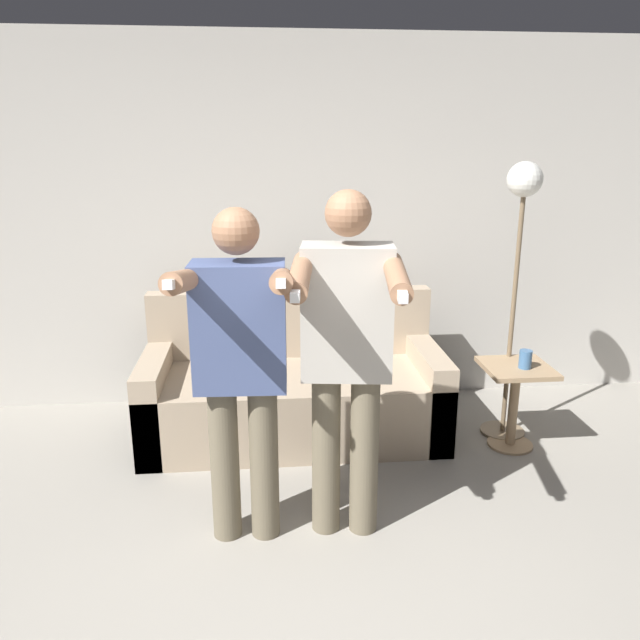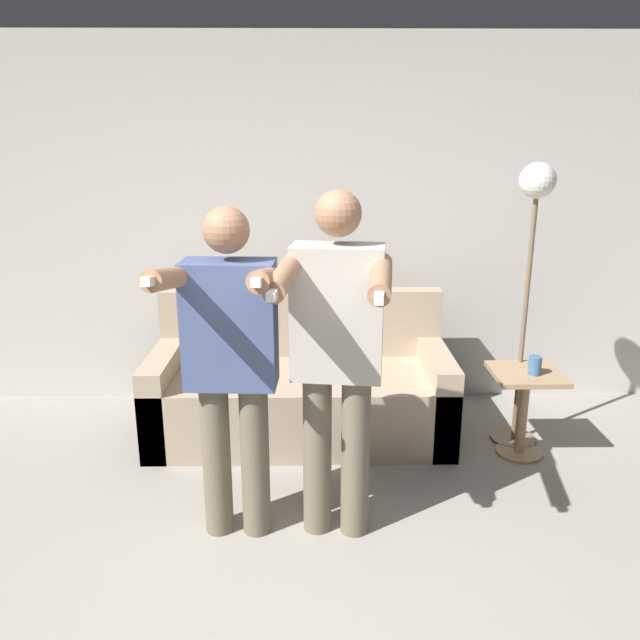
{
  "view_description": "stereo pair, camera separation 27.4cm",
  "coord_description": "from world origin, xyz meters",
  "px_view_note": "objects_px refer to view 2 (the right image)",
  "views": [
    {
      "loc": [
        -0.09,
        -1.69,
        1.91
      ],
      "look_at": [
        0.22,
        1.56,
        0.95
      ],
      "focal_mm": 35.0,
      "sensor_mm": 36.0,
      "label": 1
    },
    {
      "loc": [
        0.18,
        -1.71,
        1.91
      ],
      "look_at": [
        0.22,
        1.56,
        0.95
      ],
      "focal_mm": 35.0,
      "sensor_mm": 36.0,
      "label": 2
    }
  ],
  "objects_px": {
    "person_left": "(231,356)",
    "side_table": "(524,396)",
    "cat": "(331,279)",
    "cup": "(535,365)",
    "floor_lamp": "(532,235)",
    "couch": "(301,391)",
    "person_right": "(337,348)"
  },
  "relations": [
    {
      "from": "cat",
      "to": "side_table",
      "type": "height_order",
      "value": "cat"
    },
    {
      "from": "couch",
      "to": "floor_lamp",
      "type": "xyz_separation_m",
      "value": [
        1.4,
        -0.14,
        1.06
      ]
    },
    {
      "from": "floor_lamp",
      "to": "cup",
      "type": "xyz_separation_m",
      "value": [
        0.01,
        -0.22,
        -0.75
      ]
    },
    {
      "from": "person_right",
      "to": "side_table",
      "type": "relative_size",
      "value": 3.1
    },
    {
      "from": "person_left",
      "to": "floor_lamp",
      "type": "height_order",
      "value": "floor_lamp"
    },
    {
      "from": "person_left",
      "to": "cat",
      "type": "height_order",
      "value": "person_left"
    },
    {
      "from": "person_left",
      "to": "cup",
      "type": "distance_m",
      "value": 1.9
    },
    {
      "from": "floor_lamp",
      "to": "cup",
      "type": "bearing_deg",
      "value": -87.13
    },
    {
      "from": "person_left",
      "to": "person_right",
      "type": "xyz_separation_m",
      "value": [
        0.49,
        0.0,
        0.04
      ]
    },
    {
      "from": "couch",
      "to": "cup",
      "type": "distance_m",
      "value": 1.49
    },
    {
      "from": "cup",
      "to": "floor_lamp",
      "type": "bearing_deg",
      "value": 92.87
    },
    {
      "from": "cat",
      "to": "person_left",
      "type": "bearing_deg",
      "value": -109.46
    },
    {
      "from": "person_right",
      "to": "side_table",
      "type": "bearing_deg",
      "value": 41.26
    },
    {
      "from": "person_left",
      "to": "side_table",
      "type": "relative_size",
      "value": 2.97
    },
    {
      "from": "person_left",
      "to": "side_table",
      "type": "bearing_deg",
      "value": 28.16
    },
    {
      "from": "cat",
      "to": "cup",
      "type": "bearing_deg",
      "value": -29.37
    },
    {
      "from": "cat",
      "to": "cup",
      "type": "distance_m",
      "value": 1.43
    },
    {
      "from": "floor_lamp",
      "to": "side_table",
      "type": "height_order",
      "value": "floor_lamp"
    },
    {
      "from": "person_left",
      "to": "cat",
      "type": "xyz_separation_m",
      "value": [
        0.51,
        1.43,
        0.05
      ]
    },
    {
      "from": "couch",
      "to": "person_right",
      "type": "distance_m",
      "value": 1.33
    },
    {
      "from": "couch",
      "to": "floor_lamp",
      "type": "bearing_deg",
      "value": -5.87
    },
    {
      "from": "couch",
      "to": "side_table",
      "type": "distance_m",
      "value": 1.42
    },
    {
      "from": "cat",
      "to": "floor_lamp",
      "type": "bearing_deg",
      "value": -20.89
    },
    {
      "from": "cat",
      "to": "floor_lamp",
      "type": "relative_size",
      "value": 0.28
    },
    {
      "from": "person_right",
      "to": "side_table",
      "type": "distance_m",
      "value": 1.55
    },
    {
      "from": "floor_lamp",
      "to": "side_table",
      "type": "relative_size",
      "value": 3.25
    },
    {
      "from": "person_right",
      "to": "floor_lamp",
      "type": "height_order",
      "value": "floor_lamp"
    },
    {
      "from": "floor_lamp",
      "to": "side_table",
      "type": "distance_m",
      "value": 0.98
    },
    {
      "from": "couch",
      "to": "cup",
      "type": "bearing_deg",
      "value": -14.55
    },
    {
      "from": "cat",
      "to": "cup",
      "type": "height_order",
      "value": "cat"
    },
    {
      "from": "cup",
      "to": "person_left",
      "type": "bearing_deg",
      "value": -156.14
    },
    {
      "from": "couch",
      "to": "person_left",
      "type": "xyz_separation_m",
      "value": [
        -0.3,
        -1.12,
        0.65
      ]
    }
  ]
}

